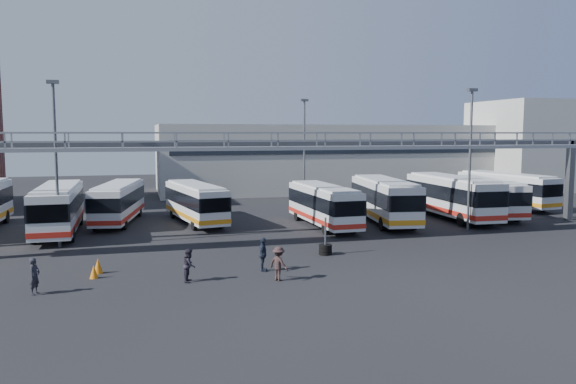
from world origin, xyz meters
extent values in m
plane|color=black|center=(0.00, 0.00, 0.00)|extent=(140.00, 140.00, 0.00)
cube|color=gray|center=(0.00, 5.00, 6.10)|extent=(50.00, 1.80, 0.22)
cube|color=gray|center=(0.00, 4.15, 7.05)|extent=(50.00, 0.10, 0.10)
cube|color=gray|center=(0.00, 5.85, 7.05)|extent=(50.00, 0.10, 0.10)
cube|color=#4C4F54|center=(0.00, 9.00, 6.30)|extent=(45.00, 0.50, 0.35)
cube|color=#9E9E99|center=(12.00, 38.00, 4.00)|extent=(42.00, 14.00, 8.00)
cube|color=#B2B2AD|center=(38.00, 32.00, 5.50)|extent=(14.00, 12.00, 11.00)
cylinder|color=#4C4F54|center=(-16.00, 8.00, 5.00)|extent=(0.18, 0.18, 10.00)
cube|color=#4C4F54|center=(-16.00, 8.00, 10.10)|extent=(0.70, 0.35, 0.22)
cylinder|color=#4C4F54|center=(12.00, 7.00, 5.00)|extent=(0.18, 0.18, 10.00)
cube|color=#4C4F54|center=(12.00, 7.00, 10.10)|extent=(0.70, 0.35, 0.22)
cylinder|color=#4C4F54|center=(4.00, 22.00, 5.00)|extent=(0.18, 0.18, 10.00)
cube|color=#4C4F54|center=(4.00, 22.00, 10.10)|extent=(0.70, 0.35, 0.22)
cylinder|color=black|center=(-21.29, 19.00, 0.52)|extent=(0.33, 1.04, 1.04)
cube|color=silver|center=(-16.64, 13.01, 1.85)|extent=(2.74, 11.19, 2.79)
cube|color=black|center=(-16.64, 13.01, 2.18)|extent=(2.80, 11.25, 1.11)
cube|color=red|center=(-16.64, 13.01, 0.86)|extent=(2.79, 11.24, 0.35)
cube|color=silver|center=(-16.64, 13.01, 3.32)|extent=(2.46, 10.07, 0.16)
cylinder|color=black|center=(-17.73, 9.42, 0.51)|extent=(0.32, 1.02, 1.01)
cylinder|color=black|center=(-15.43, 9.46, 0.51)|extent=(0.32, 1.02, 1.01)
cylinder|color=black|center=(-17.86, 16.55, 0.51)|extent=(0.32, 1.02, 1.01)
cylinder|color=black|center=(-15.56, 16.60, 0.51)|extent=(0.32, 1.02, 1.01)
cube|color=silver|center=(-12.74, 16.90, 1.70)|extent=(3.99, 10.50, 2.56)
cube|color=black|center=(-12.74, 16.90, 2.00)|extent=(4.06, 10.57, 1.03)
cube|color=red|center=(-12.74, 16.90, 0.79)|extent=(4.05, 10.56, 0.33)
cube|color=silver|center=(-12.74, 16.90, 3.06)|extent=(3.59, 9.45, 0.15)
cylinder|color=black|center=(-14.31, 13.83, 0.47)|extent=(0.43, 0.97, 0.93)
cylinder|color=black|center=(-12.25, 13.49, 0.47)|extent=(0.43, 0.97, 0.93)
cylinder|color=black|center=(-13.23, 20.31, 0.47)|extent=(0.43, 0.97, 0.93)
cylinder|color=black|center=(-11.17, 19.96, 0.47)|extent=(0.43, 0.97, 0.93)
cube|color=silver|center=(-6.90, 15.30, 1.68)|extent=(4.06, 10.40, 2.54)
cube|color=black|center=(-6.90, 15.30, 1.98)|extent=(4.13, 10.47, 1.02)
cube|color=orange|center=(-6.90, 15.30, 0.78)|extent=(4.12, 10.46, 0.32)
cube|color=silver|center=(-6.90, 15.30, 3.03)|extent=(3.65, 9.36, 0.15)
cylinder|color=black|center=(-7.35, 11.92, 0.46)|extent=(0.44, 0.96, 0.92)
cylinder|color=black|center=(-5.31, 12.29, 0.46)|extent=(0.44, 0.96, 0.92)
cylinder|color=black|center=(-8.49, 18.32, 0.46)|extent=(0.44, 0.96, 0.92)
cylinder|color=black|center=(-6.46, 18.68, 0.46)|extent=(0.44, 0.96, 0.92)
cube|color=silver|center=(2.27, 11.14, 1.70)|extent=(2.61, 10.30, 2.56)
cube|color=black|center=(2.27, 11.14, 2.00)|extent=(2.67, 10.37, 1.02)
cube|color=red|center=(2.27, 11.14, 0.79)|extent=(2.66, 10.35, 0.33)
cube|color=silver|center=(2.27, 11.14, 3.05)|extent=(2.35, 9.27, 0.15)
cylinder|color=black|center=(1.32, 7.83, 0.47)|extent=(0.31, 0.94, 0.93)
cylinder|color=black|center=(3.41, 7.89, 0.47)|extent=(0.31, 0.94, 0.93)
cylinder|color=black|center=(1.14, 14.39, 0.47)|extent=(0.31, 0.94, 0.93)
cylinder|color=black|center=(3.22, 14.44, 0.47)|extent=(0.31, 0.94, 0.93)
cube|color=silver|center=(7.47, 11.63, 1.87)|extent=(4.16, 11.51, 2.82)
cube|color=black|center=(7.47, 11.63, 2.20)|extent=(4.23, 11.58, 1.13)
cube|color=orange|center=(7.47, 11.63, 0.87)|extent=(4.21, 11.57, 0.36)
cube|color=silver|center=(7.47, 11.63, 3.36)|extent=(3.74, 10.36, 0.16)
cylinder|color=black|center=(5.81, 8.23, 0.51)|extent=(0.45, 1.06, 1.02)
cylinder|color=black|center=(8.10, 7.90, 0.51)|extent=(0.45, 1.06, 1.02)
cylinder|color=black|center=(6.85, 15.37, 0.51)|extent=(0.45, 1.06, 1.02)
cylinder|color=black|center=(9.14, 15.03, 0.51)|extent=(0.45, 1.06, 1.02)
cube|color=silver|center=(13.70, 12.06, 1.91)|extent=(2.99, 11.59, 2.88)
cube|color=black|center=(13.70, 12.06, 2.25)|extent=(3.05, 11.65, 1.15)
cube|color=red|center=(13.70, 12.06, 0.89)|extent=(3.04, 11.64, 0.37)
cube|color=silver|center=(13.70, 12.06, 3.43)|extent=(2.69, 10.43, 0.17)
cylinder|color=black|center=(12.39, 8.41, 0.52)|extent=(0.35, 1.06, 1.05)
cylinder|color=black|center=(14.77, 8.34, 0.52)|extent=(0.35, 1.06, 1.05)
cylinder|color=black|center=(12.63, 15.78, 0.52)|extent=(0.35, 1.06, 1.05)
cylinder|color=black|center=(15.01, 15.70, 0.52)|extent=(0.35, 1.06, 1.05)
cube|color=silver|center=(17.28, 12.70, 1.73)|extent=(3.79, 10.64, 2.60)
cube|color=black|center=(17.28, 12.70, 2.03)|extent=(3.85, 10.71, 1.04)
cube|color=red|center=(17.28, 12.70, 0.80)|extent=(3.84, 10.69, 0.33)
cube|color=silver|center=(17.28, 12.70, 3.10)|extent=(3.41, 9.57, 0.15)
cylinder|color=black|center=(15.77, 9.55, 0.47)|extent=(0.41, 0.98, 0.95)
cylinder|color=black|center=(17.87, 9.26, 0.47)|extent=(0.41, 0.98, 0.95)
cylinder|color=black|center=(16.69, 16.15, 0.47)|extent=(0.41, 0.98, 0.95)
cylinder|color=black|center=(18.80, 15.85, 0.47)|extent=(0.41, 0.98, 0.95)
cube|color=silver|center=(22.50, 17.05, 1.77)|extent=(3.97, 10.93, 2.67)
cube|color=black|center=(22.50, 17.05, 2.09)|extent=(4.04, 11.00, 1.07)
cube|color=orange|center=(22.50, 17.05, 0.83)|extent=(4.03, 10.99, 0.34)
cube|color=silver|center=(22.50, 17.05, 3.19)|extent=(3.58, 9.84, 0.16)
cylinder|color=black|center=(21.92, 13.51, 0.49)|extent=(0.43, 1.00, 0.97)
cylinder|color=black|center=(24.08, 13.83, 0.49)|extent=(0.43, 1.00, 0.97)
cylinder|color=black|center=(20.91, 20.28, 0.49)|extent=(0.43, 1.00, 0.97)
cylinder|color=black|center=(23.08, 20.60, 0.49)|extent=(0.43, 1.00, 0.97)
imported|color=black|center=(-15.67, -2.69, 0.81)|extent=(0.58, 0.70, 1.63)
imported|color=black|center=(-8.94, -2.27, 0.79)|extent=(0.80, 0.91, 1.58)
imported|color=#322221|center=(-4.80, -3.19, 0.82)|extent=(1.12, 1.22, 1.64)
imported|color=#1C2332|center=(-5.13, -1.22, 0.87)|extent=(0.75, 1.11, 1.74)
cone|color=#D16A0B|center=(-13.39, -0.47, 0.33)|extent=(0.50, 0.50, 0.65)
cone|color=#D16A0B|center=(-13.26, 0.50, 0.38)|extent=(0.49, 0.49, 0.76)
cylinder|color=black|center=(-0.79, 1.67, 0.11)|extent=(0.76, 0.76, 0.18)
cylinder|color=black|center=(-0.79, 1.67, 0.31)|extent=(0.76, 0.76, 0.18)
cylinder|color=black|center=(-0.79, 1.67, 0.51)|extent=(0.76, 0.76, 0.18)
cylinder|color=#4C4F54|center=(-0.79, 1.67, 1.09)|extent=(0.11, 0.11, 2.18)
camera|label=1|loc=(-11.18, -28.70, 7.02)|focal=35.00mm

